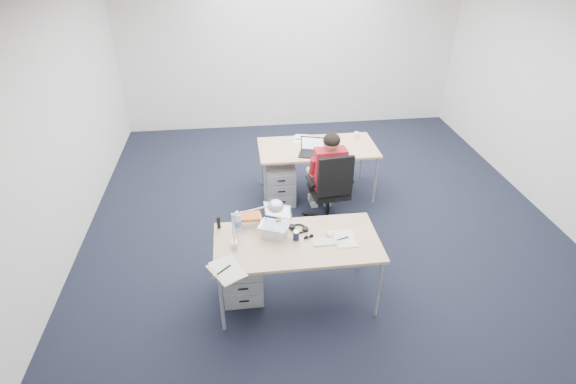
{
  "coord_description": "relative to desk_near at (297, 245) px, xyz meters",
  "views": [
    {
      "loc": [
        -1.02,
        -4.5,
        3.4
      ],
      "look_at": [
        -0.52,
        -0.37,
        0.85
      ],
      "focal_mm": 28.0,
      "sensor_mm": 36.0,
      "label": 1
    }
  ],
  "objects": [
    {
      "name": "floor",
      "position": [
        0.52,
        1.09,
        -0.68
      ],
      "size": [
        7.0,
        7.0,
        0.0
      ],
      "primitive_type": "plane",
      "color": "black",
      "rests_on": "ground"
    },
    {
      "name": "room",
      "position": [
        0.52,
        1.09,
        1.03
      ],
      "size": [
        6.02,
        7.02,
        2.8
      ],
      "color": "silver",
      "rests_on": "ground"
    },
    {
      "name": "desk_near",
      "position": [
        0.0,
        0.0,
        0.0
      ],
      "size": [
        1.6,
        0.8,
        0.73
      ],
      "color": "tan",
      "rests_on": "ground"
    },
    {
      "name": "desk_far",
      "position": [
        0.57,
        2.04,
        0.0
      ],
      "size": [
        1.6,
        0.8,
        0.73
      ],
      "color": "tan",
      "rests_on": "ground"
    },
    {
      "name": "office_chair",
      "position": [
        0.59,
        1.28,
        -0.39
      ],
      "size": [
        0.73,
        0.73,
        1.05
      ],
      "rotation": [
        0.0,
        0.0,
        0.1
      ],
      "color": "black",
      "rests_on": "ground"
    },
    {
      "name": "seated_person",
      "position": [
        0.58,
        1.45,
        -0.06
      ],
      "size": [
        0.39,
        0.68,
        1.24
      ],
      "rotation": [
        0.0,
        0.0,
        0.06
      ],
      "color": "red",
      "rests_on": "ground"
    },
    {
      "name": "drawer_pedestal_near",
      "position": [
        -0.55,
        0.14,
        -0.41
      ],
      "size": [
        0.4,
        0.5,
        0.55
      ],
      "primitive_type": "cube",
      "color": "#A1A5A7",
      "rests_on": "ground"
    },
    {
      "name": "drawer_pedestal_far",
      "position": [
        0.03,
        1.92,
        -0.41
      ],
      "size": [
        0.4,
        0.5,
        0.55
      ],
      "primitive_type": "cube",
      "color": "#A1A5A7",
      "rests_on": "ground"
    },
    {
      "name": "silver_laptop",
      "position": [
        -0.21,
        0.13,
        0.2
      ],
      "size": [
        0.35,
        0.32,
        0.3
      ],
      "primitive_type": null,
      "rotation": [
        0.0,
        0.0,
        -0.42
      ],
      "color": "silver",
      "rests_on": "desk_near"
    },
    {
      "name": "wireless_keyboard",
      "position": [
        0.28,
        -0.05,
        0.05
      ],
      "size": [
        0.28,
        0.12,
        0.01
      ],
      "primitive_type": "cube",
      "rotation": [
        0.0,
        0.0,
        0.03
      ],
      "color": "white",
      "rests_on": "desk_near"
    },
    {
      "name": "computer_mouse",
      "position": [
        0.34,
        0.05,
        0.07
      ],
      "size": [
        0.07,
        0.11,
        0.04
      ],
      "primitive_type": "ellipsoid",
      "rotation": [
        0.0,
        0.0,
        0.05
      ],
      "color": "white",
      "rests_on": "desk_near"
    },
    {
      "name": "headphones",
      "position": [
        0.04,
        0.19,
        0.06
      ],
      "size": [
        0.25,
        0.23,
        0.03
      ],
      "primitive_type": null,
      "rotation": [
        0.0,
        0.0,
        -0.43
      ],
      "color": "black",
      "rests_on": "desk_near"
    },
    {
      "name": "can_koozie",
      "position": [
        -0.01,
        0.03,
        0.1
      ],
      "size": [
        0.07,
        0.07,
        0.1
      ],
      "primitive_type": "cylinder",
      "rotation": [
        0.0,
        0.0,
        -0.26
      ],
      "color": "#161946",
      "rests_on": "desk_near"
    },
    {
      "name": "water_bottle",
      "position": [
        -0.56,
        0.24,
        0.16
      ],
      "size": [
        0.1,
        0.1,
        0.23
      ],
      "primitive_type": "cylinder",
      "rotation": [
        0.0,
        0.0,
        -0.41
      ],
      "color": "silver",
      "rests_on": "desk_near"
    },
    {
      "name": "bear_figurine",
      "position": [
        -0.16,
        0.2,
        0.11
      ],
      "size": [
        0.07,
        0.05,
        0.14
      ],
      "primitive_type": null,
      "rotation": [
        0.0,
        0.0,
        -0.0
      ],
      "color": "#417D21",
      "rests_on": "desk_near"
    },
    {
      "name": "book_stack",
      "position": [
        -0.43,
        0.35,
        0.1
      ],
      "size": [
        0.26,
        0.23,
        0.1
      ],
      "primitive_type": "cube",
      "rotation": [
        0.0,
        0.0,
        0.31
      ],
      "color": "silver",
      "rests_on": "desk_near"
    },
    {
      "name": "cordless_phone",
      "position": [
        -0.75,
        0.31,
        0.11
      ],
      "size": [
        0.04,
        0.03,
        0.13
      ],
      "primitive_type": "cube",
      "rotation": [
        0.0,
        0.0,
        0.21
      ],
      "color": "black",
      "rests_on": "desk_near"
    },
    {
      "name": "papers_left",
      "position": [
        -0.68,
        -0.35,
        0.05
      ],
      "size": [
        0.36,
        0.41,
        0.01
      ],
      "primitive_type": "cube",
      "rotation": [
        0.0,
        0.0,
        0.46
      ],
      "color": "#EADB87",
      "rests_on": "desk_near"
    },
    {
      "name": "papers_right",
      "position": [
        0.46,
        -0.03,
        0.05
      ],
      "size": [
        0.2,
        0.28,
        0.01
      ],
      "primitive_type": "cube",
      "rotation": [
        0.0,
        0.0,
        0.01
      ],
      "color": "#EADB87",
      "rests_on": "desk_near"
    },
    {
      "name": "sunglasses",
      "position": [
        0.12,
        0.04,
        0.06
      ],
      "size": [
        0.12,
        0.08,
        0.02
      ],
      "primitive_type": null,
      "rotation": [
        0.0,
        0.0,
        0.33
      ],
      "color": "black",
      "rests_on": "desk_near"
    },
    {
      "name": "desk_lamp",
      "position": [
        -0.45,
        -0.01,
        0.3
      ],
      "size": [
        0.47,
        0.26,
        0.51
      ],
      "primitive_type": null,
      "rotation": [
        0.0,
        0.0,
        -0.23
      ],
      "color": "silver",
      "rests_on": "desk_near"
    },
    {
      "name": "dark_laptop",
      "position": [
        0.45,
        1.81,
        0.16
      ],
      "size": [
        0.4,
        0.4,
        0.24
      ],
      "primitive_type": null,
      "rotation": [
        0.0,
        0.0,
        -0.3
      ],
      "color": "black",
      "rests_on": "desk_far"
    },
    {
      "name": "far_cup",
      "position": [
        1.15,
        2.24,
        0.1
      ],
      "size": [
        0.07,
        0.07,
        0.1
      ],
      "primitive_type": "cylinder",
      "rotation": [
        0.0,
        0.0,
        0.09
      ],
      "color": "white",
      "rests_on": "desk_far"
    },
    {
      "name": "far_papers",
      "position": [
        0.38,
        2.29,
        0.05
      ],
      "size": [
        0.27,
        0.34,
        0.01
      ],
      "primitive_type": "cube",
      "rotation": [
        0.0,
        0.0,
        -0.22
      ],
      "color": "white",
      "rests_on": "desk_far"
    }
  ]
}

